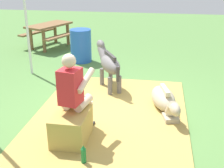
{
  "coord_description": "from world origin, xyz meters",
  "views": [
    {
      "loc": [
        -4.83,
        -0.85,
        2.46
      ],
      "look_at": [
        -0.18,
        -0.08,
        0.55
      ],
      "focal_mm": 46.96,
      "sensor_mm": 36.0,
      "label": 1
    }
  ],
  "objects_px": {
    "pony_lying": "(165,100)",
    "picnic_bench": "(49,29)",
    "soda_bottle": "(84,155)",
    "tent_pole_right": "(27,24)",
    "hay_bale": "(72,127)",
    "person_seated": "(74,91)",
    "water_barrel": "(81,46)",
    "pony_standing": "(109,63)"
  },
  "relations": [
    {
      "from": "hay_bale",
      "to": "pony_lying",
      "type": "bearing_deg",
      "value": -46.97
    },
    {
      "from": "soda_bottle",
      "to": "pony_standing",
      "type": "bearing_deg",
      "value": 2.63
    },
    {
      "from": "soda_bottle",
      "to": "tent_pole_right",
      "type": "bearing_deg",
      "value": 33.62
    },
    {
      "from": "person_seated",
      "to": "tent_pole_right",
      "type": "relative_size",
      "value": 0.55
    },
    {
      "from": "person_seated",
      "to": "pony_lying",
      "type": "relative_size",
      "value": 0.99
    },
    {
      "from": "hay_bale",
      "to": "tent_pole_right",
      "type": "height_order",
      "value": "tent_pole_right"
    },
    {
      "from": "pony_standing",
      "to": "soda_bottle",
      "type": "height_order",
      "value": "pony_standing"
    },
    {
      "from": "hay_bale",
      "to": "picnic_bench",
      "type": "bearing_deg",
      "value": 23.65
    },
    {
      "from": "hay_bale",
      "to": "tent_pole_right",
      "type": "relative_size",
      "value": 0.28
    },
    {
      "from": "pony_standing",
      "to": "tent_pole_right",
      "type": "bearing_deg",
      "value": 73.41
    },
    {
      "from": "hay_bale",
      "to": "tent_pole_right",
      "type": "bearing_deg",
      "value": 34.06
    },
    {
      "from": "person_seated",
      "to": "water_barrel",
      "type": "xyz_separation_m",
      "value": [
        3.72,
        0.91,
        -0.3
      ]
    },
    {
      "from": "pony_lying",
      "to": "picnic_bench",
      "type": "bearing_deg",
      "value": 42.95
    },
    {
      "from": "pony_lying",
      "to": "water_barrel",
      "type": "distance_m",
      "value": 3.46
    },
    {
      "from": "pony_standing",
      "to": "water_barrel",
      "type": "height_order",
      "value": "pony_standing"
    },
    {
      "from": "hay_bale",
      "to": "pony_standing",
      "type": "bearing_deg",
      "value": -5.24
    },
    {
      "from": "person_seated",
      "to": "picnic_bench",
      "type": "bearing_deg",
      "value": 24.52
    },
    {
      "from": "pony_standing",
      "to": "tent_pole_right",
      "type": "relative_size",
      "value": 0.51
    },
    {
      "from": "pony_lying",
      "to": "soda_bottle",
      "type": "relative_size",
      "value": 4.67
    },
    {
      "from": "hay_bale",
      "to": "pony_lying",
      "type": "distance_m",
      "value": 1.87
    },
    {
      "from": "hay_bale",
      "to": "pony_standing",
      "type": "relative_size",
      "value": 0.56
    },
    {
      "from": "hay_bale",
      "to": "person_seated",
      "type": "distance_m",
      "value": 0.53
    },
    {
      "from": "tent_pole_right",
      "to": "picnic_bench",
      "type": "distance_m",
      "value": 2.59
    },
    {
      "from": "water_barrel",
      "to": "person_seated",
      "type": "bearing_deg",
      "value": -166.22
    },
    {
      "from": "hay_bale",
      "to": "water_barrel",
      "type": "relative_size",
      "value": 0.77
    },
    {
      "from": "pony_standing",
      "to": "picnic_bench",
      "type": "relative_size",
      "value": 0.65
    },
    {
      "from": "pony_standing",
      "to": "pony_lying",
      "type": "xyz_separation_m",
      "value": [
        -0.83,
        -1.18,
        -0.37
      ]
    },
    {
      "from": "pony_lying",
      "to": "water_barrel",
      "type": "relative_size",
      "value": 1.53
    },
    {
      "from": "pony_lying",
      "to": "water_barrel",
      "type": "bearing_deg",
      "value": 40.96
    },
    {
      "from": "pony_lying",
      "to": "picnic_bench",
      "type": "relative_size",
      "value": 0.72
    },
    {
      "from": "soda_bottle",
      "to": "person_seated",
      "type": "bearing_deg",
      "value": 23.35
    },
    {
      "from": "hay_bale",
      "to": "picnic_bench",
      "type": "xyz_separation_m",
      "value": [
        5.19,
        2.27,
        0.34
      ]
    },
    {
      "from": "pony_standing",
      "to": "pony_lying",
      "type": "height_order",
      "value": "pony_standing"
    },
    {
      "from": "water_barrel",
      "to": "tent_pole_right",
      "type": "bearing_deg",
      "value": 141.01
    },
    {
      "from": "person_seated",
      "to": "soda_bottle",
      "type": "distance_m",
      "value": 0.95
    },
    {
      "from": "water_barrel",
      "to": "picnic_bench",
      "type": "distance_m",
      "value": 1.91
    },
    {
      "from": "tent_pole_right",
      "to": "picnic_bench",
      "type": "bearing_deg",
      "value": 9.99
    },
    {
      "from": "soda_bottle",
      "to": "pony_lying",
      "type": "bearing_deg",
      "value": -30.42
    },
    {
      "from": "hay_bale",
      "to": "tent_pole_right",
      "type": "xyz_separation_m",
      "value": [
        2.72,
        1.84,
        0.98
      ]
    },
    {
      "from": "hay_bale",
      "to": "water_barrel",
      "type": "height_order",
      "value": "water_barrel"
    },
    {
      "from": "picnic_bench",
      "to": "soda_bottle",
      "type": "bearing_deg",
      "value": -155.62
    },
    {
      "from": "water_barrel",
      "to": "soda_bottle",
      "type": "bearing_deg",
      "value": -164.67
    }
  ]
}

